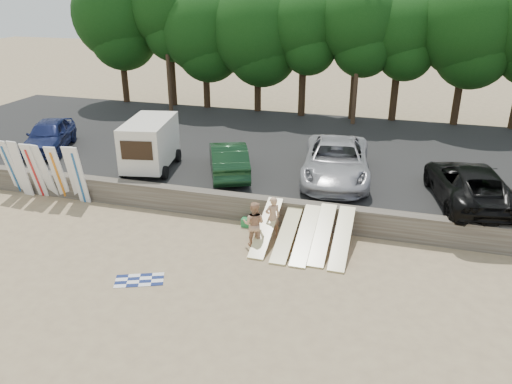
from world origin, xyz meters
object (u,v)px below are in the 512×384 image
at_px(car_2, 336,161).
at_px(cooler, 247,222).
at_px(car_0, 49,135).
at_px(beachgoer_b, 254,224).
at_px(car_1, 228,158).
at_px(car_3, 470,184).
at_px(box_trailer, 150,142).
at_px(beachgoer_a, 273,217).

relative_size(car_2, cooler, 15.74).
height_order(car_0, cooler, car_0).
relative_size(car_0, beachgoer_b, 2.74).
bearing_deg(car_2, car_1, -177.56).
height_order(car_0, car_1, car_0).
bearing_deg(car_2, beachgoer_b, -117.42).
relative_size(car_0, car_3, 0.81).
xyz_separation_m(car_3, cooler, (-8.01, -3.01, -1.31)).
relative_size(box_trailer, car_3, 0.69).
height_order(box_trailer, beachgoer_b, box_trailer).
height_order(box_trailer, car_2, box_trailer).
relative_size(box_trailer, car_2, 0.64).
relative_size(car_3, beachgoer_b, 3.37).
bearing_deg(box_trailer, beachgoer_b, -45.50).
xyz_separation_m(car_1, car_3, (9.91, -0.37, 0.04)).
distance_m(car_3, beachgoer_a, 7.76).
bearing_deg(beachgoer_a, car_1, -87.75).
height_order(car_2, car_3, car_2).
bearing_deg(car_2, car_3, -18.35).
xyz_separation_m(car_1, car_2, (4.64, 0.73, 0.10)).
bearing_deg(cooler, box_trailer, 152.83).
xyz_separation_m(beachgoer_a, cooler, (-1.14, 0.52, -0.62)).
xyz_separation_m(car_1, beachgoer_a, (3.03, -3.90, -0.65)).
bearing_deg(car_1, beachgoer_b, 95.11).
height_order(car_1, car_3, car_3).
distance_m(car_1, car_3, 9.91).
xyz_separation_m(car_2, car_3, (5.27, -1.10, -0.06)).
xyz_separation_m(car_0, car_3, (19.75, -1.12, 0.00)).
bearing_deg(cooler, car_0, 162.09).
height_order(beachgoer_b, cooler, beachgoer_b).
height_order(car_1, beachgoer_a, car_1).
distance_m(car_0, car_1, 9.88).
distance_m(car_0, beachgoer_a, 13.72).
relative_size(beachgoer_a, beachgoer_b, 0.95).
xyz_separation_m(box_trailer, car_0, (-6.27, 1.14, -0.51)).
relative_size(beachgoer_b, cooler, 4.34).
bearing_deg(beachgoer_b, car_1, -61.91).
distance_m(box_trailer, cooler, 6.50).
distance_m(car_1, car_2, 4.70).
height_order(box_trailer, car_0, box_trailer).
bearing_deg(car_1, car_3, 154.33).
bearing_deg(car_0, box_trailer, -30.97).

